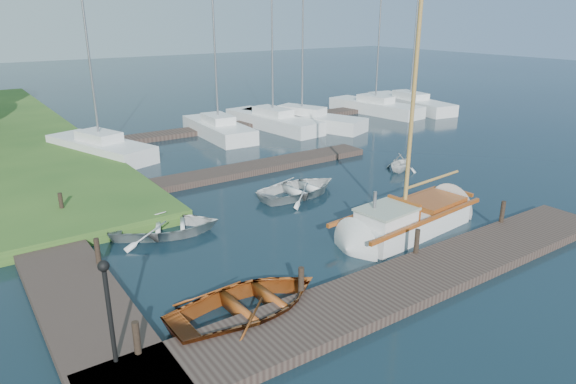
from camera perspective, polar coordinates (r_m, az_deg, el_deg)
ground at (r=19.52m, az=0.00°, el=-3.33°), size 160.00×160.00×0.00m
near_dock at (r=15.37m, az=12.95°, el=-9.82°), size 18.00×2.20×0.30m
left_dock at (r=18.52m, az=-24.81°, el=-6.01°), size 2.20×18.00×0.30m
far_dock at (r=25.67m, az=-4.53°, el=2.57°), size 14.00×1.60×0.30m
pontoon at (r=37.60m, az=-1.23°, el=7.99°), size 30.00×1.60×0.30m
mooring_post_0 at (r=12.27m, az=-16.47°, el=-15.26°), size 0.16×0.16×0.80m
mooring_post_1 at (r=13.97m, az=1.47°, el=-9.86°), size 0.16×0.16×0.80m
mooring_post_2 at (r=16.74m, az=14.12°, el=-5.32°), size 0.16×0.16×0.80m
mooring_post_3 at (r=20.14m, az=22.73°, el=-2.03°), size 0.16×0.16×0.80m
mooring_post_4 at (r=16.65m, az=-20.41°, el=-6.13°), size 0.16×0.16×0.80m
mooring_post_5 at (r=21.23m, az=-23.90°, el=-1.13°), size 0.16×0.16×0.80m
lamp_post at (r=11.56m, az=-19.40°, el=-11.06°), size 0.24×0.24×2.44m
sailboat at (r=19.19m, az=13.36°, el=-3.17°), size 7.31×2.67×9.83m
dinghy at (r=13.63m, az=-4.39°, el=-11.95°), size 4.40×3.20×0.89m
tender_a at (r=18.84m, az=-13.55°, el=-3.44°), size 4.57×3.97×0.79m
tender_c at (r=22.20m, az=1.28°, el=0.61°), size 4.04×3.02×0.80m
tender_d at (r=26.28m, az=12.40°, el=3.40°), size 2.41×2.25×1.03m
marina_boat_0 at (r=30.13m, az=-20.15°, el=4.79°), size 4.41×7.58×10.95m
marina_boat_2 at (r=33.34m, az=-7.75°, el=7.09°), size 2.57×7.03×10.27m
marina_boat_3 at (r=35.55m, az=-1.69°, el=8.04°), size 3.07×8.39×12.93m
marina_boat_4 at (r=36.15m, az=1.56°, el=8.19°), size 5.40×9.34×10.04m
marina_boat_6 at (r=41.57m, az=9.66°, el=9.39°), size 3.21×8.12×10.15m
marina_boat_7 at (r=44.03m, az=13.40°, el=9.71°), size 3.43×9.04×12.61m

